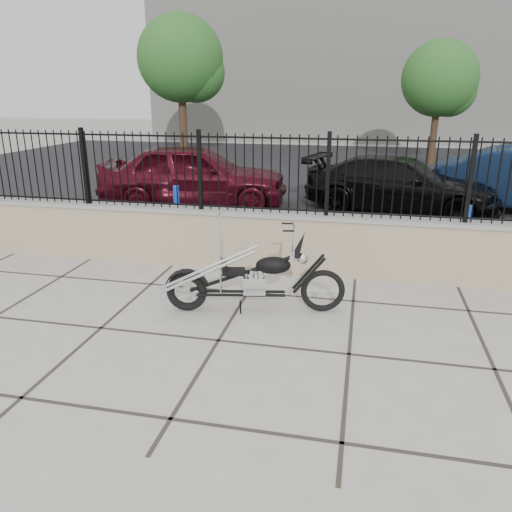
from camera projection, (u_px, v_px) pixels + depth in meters
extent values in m
plane|color=#99968E|center=(218.00, 341.00, 5.80)|extent=(90.00, 90.00, 0.00)
plane|color=black|center=(320.00, 175.00, 17.40)|extent=(30.00, 30.00, 0.00)
cube|color=gray|center=(262.00, 241.00, 7.97)|extent=(14.00, 0.36, 0.96)
cube|color=black|center=(262.00, 174.00, 7.63)|extent=(14.00, 0.08, 1.20)
cube|color=beige|center=(345.00, 69.00, 29.13)|extent=(22.00, 6.00, 8.00)
imported|color=#410915|center=(194.00, 175.00, 12.40)|extent=(4.84, 2.57, 1.57)
imported|color=black|center=(400.00, 185.00, 11.83)|extent=(4.79, 2.83, 1.30)
cylinder|color=blue|center=(177.00, 211.00, 9.95)|extent=(0.16, 0.16, 1.00)
cylinder|color=#0A23A4|center=(466.00, 229.00, 8.84)|extent=(0.13, 0.13, 0.87)
cylinder|color=#382619|center=(183.00, 118.00, 21.56)|extent=(0.34, 0.34, 3.36)
sphere|color=#215924|center=(180.00, 54.00, 20.76)|extent=(3.58, 3.58, 3.58)
cylinder|color=#382619|center=(434.00, 130.00, 19.47)|extent=(0.27, 0.27, 2.66)
sphere|color=#286A29|center=(440.00, 74.00, 18.83)|extent=(2.84, 2.84, 2.84)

